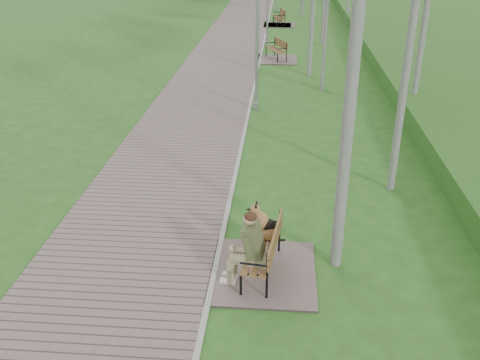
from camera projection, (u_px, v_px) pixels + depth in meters
The scene contains 10 objects.
ground at pixel (233, 188), 13.00m from camera, with size 120.00×120.00×0.00m, color #28521A.
walkway at pixel (237, 30), 32.46m from camera, with size 3.50×67.00×0.04m, color #71605B.
kerb at pixel (266, 31), 32.33m from camera, with size 0.10×67.00×0.05m, color #999993.
embankment at pixel (478, 39), 30.10m from camera, with size 14.00×70.00×1.60m, color #3D7B2A.
bench_main at pixel (258, 253), 9.57m from camera, with size 1.91×2.12×1.67m.
bench_second at pixel (276, 55), 25.27m from camera, with size 1.90×2.11×1.16m.
bench_third at pixel (278, 23), 34.03m from camera, with size 1.59×1.77×0.98m.
bench_far at pixel (279, 21), 34.15m from camera, with size 1.97×2.19×1.21m.
lamp_post_near at pixel (257, 46), 17.53m from camera, with size 0.18×0.18×4.71m.
lamp_post_second at pixel (268, 5), 27.33m from camera, with size 0.17×0.17×4.50m.
Camera 1 is at (1.14, -11.60, 5.76)m, focal length 40.00 mm.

